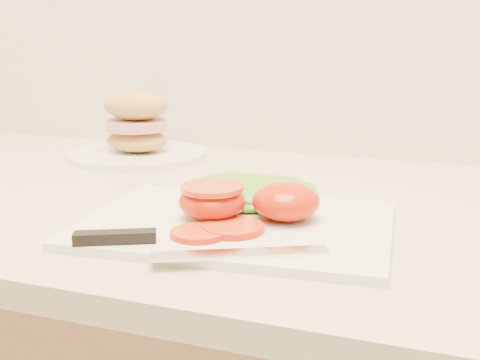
% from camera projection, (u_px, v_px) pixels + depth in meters
% --- Properties ---
extents(cutting_board, '(0.36, 0.27, 0.01)m').
position_uv_depth(cutting_board, '(237.00, 225.00, 0.68)').
color(cutting_board, white).
rests_on(cutting_board, counter).
extents(tomato_half_dome, '(0.08, 0.08, 0.04)m').
position_uv_depth(tomato_half_dome, '(286.00, 201.00, 0.68)').
color(tomato_half_dome, red).
rests_on(tomato_half_dome, cutting_board).
extents(tomato_half_cut, '(0.08, 0.08, 0.04)m').
position_uv_depth(tomato_half_cut, '(212.00, 200.00, 0.69)').
color(tomato_half_cut, red).
rests_on(tomato_half_cut, cutting_board).
extents(tomato_slice_0, '(0.07, 0.07, 0.01)m').
position_uv_depth(tomato_slice_0, '(233.00, 228.00, 0.65)').
color(tomato_slice_0, '#CC4316').
rests_on(tomato_slice_0, cutting_board).
extents(tomato_slice_1, '(0.06, 0.06, 0.01)m').
position_uv_depth(tomato_slice_1, '(199.00, 233.00, 0.63)').
color(tomato_slice_1, '#CC4316').
rests_on(tomato_slice_1, cutting_board).
extents(lettuce_leaf_0, '(0.15, 0.10, 0.03)m').
position_uv_depth(lettuce_leaf_0, '(241.00, 192.00, 0.75)').
color(lettuce_leaf_0, '#5FA92C').
rests_on(lettuce_leaf_0, cutting_board).
extents(lettuce_leaf_1, '(0.15, 0.15, 0.03)m').
position_uv_depth(lettuce_leaf_1, '(276.00, 194.00, 0.74)').
color(lettuce_leaf_1, '#5FA92C').
rests_on(lettuce_leaf_1, cutting_board).
extents(knife, '(0.25, 0.10, 0.01)m').
position_uv_depth(knife, '(162.00, 243.00, 0.60)').
color(knife, silver).
rests_on(knife, cutting_board).
extents(sandwich_plate, '(0.24, 0.24, 0.12)m').
position_uv_depth(sandwich_plate, '(137.00, 134.00, 1.05)').
color(sandwich_plate, white).
rests_on(sandwich_plate, counter).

